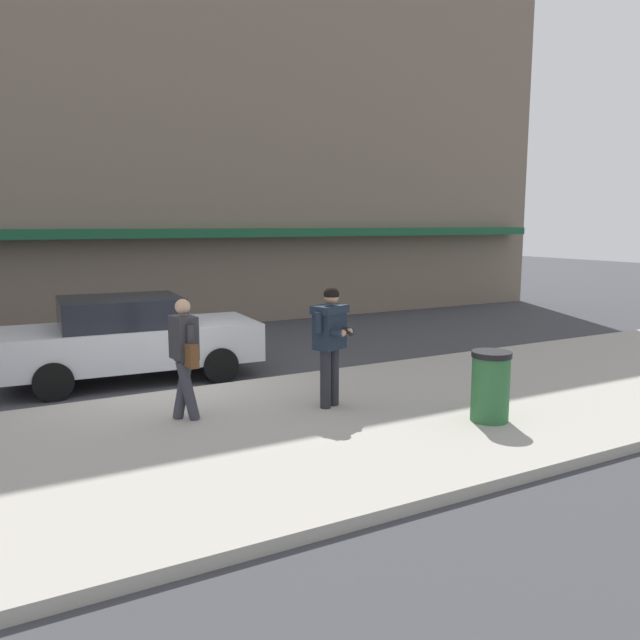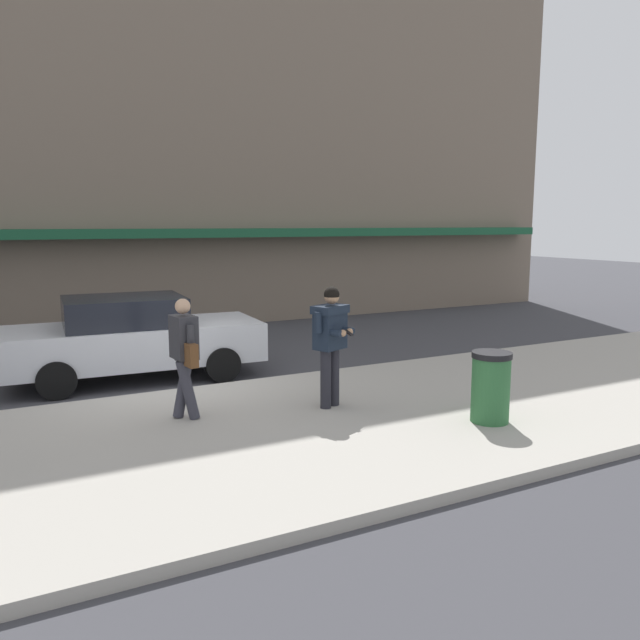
{
  "view_description": "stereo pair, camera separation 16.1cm",
  "coord_description": "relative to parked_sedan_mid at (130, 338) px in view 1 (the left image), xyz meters",
  "views": [
    {
      "loc": [
        -2.72,
        -10.13,
        2.85
      ],
      "look_at": [
        1.52,
        -2.43,
        1.49
      ],
      "focal_mm": 35.0,
      "sensor_mm": 36.0,
      "label": 1
    },
    {
      "loc": [
        -2.58,
        -10.2,
        2.85
      ],
      "look_at": [
        1.52,
        -2.43,
        1.49
      ],
      "focal_mm": 35.0,
      "sensor_mm": 36.0,
      "label": 2
    }
  ],
  "objects": [
    {
      "name": "ground_plane",
      "position": [
        0.36,
        -1.34,
        -0.79
      ],
      "size": [
        80.0,
        80.0,
        0.0
      ],
      "primitive_type": "plane",
      "color": "#3D3D42"
    },
    {
      "name": "storefront_facade",
      "position": [
        1.36,
        7.15,
        6.09
      ],
      "size": [
        28.0,
        4.7,
        13.79
      ],
      "color": "#756656",
      "rests_on": "ground"
    },
    {
      "name": "curb_paint_line",
      "position": [
        1.36,
        -1.29,
        -0.79
      ],
      "size": [
        28.0,
        0.12,
        0.01
      ],
      "primitive_type": "cube",
      "color": "silver",
      "rests_on": "ground"
    },
    {
      "name": "sidewalk",
      "position": [
        1.36,
        -4.19,
        -0.72
      ],
      "size": [
        32.0,
        5.3,
        0.14
      ],
      "primitive_type": "cube",
      "color": "#A8A399",
      "rests_on": "ground"
    },
    {
      "name": "pedestrian_with_bag",
      "position": [
        0.07,
        -3.2,
        0.32
      ],
      "size": [
        0.36,
        0.72,
        1.7
      ],
      "color": "#33333D",
      "rests_on": "sidewalk"
    },
    {
      "name": "man_texting_on_phone",
      "position": [
        2.13,
        -3.64,
        0.46
      ],
      "size": [
        0.61,
        0.65,
        1.81
      ],
      "color": "#23232B",
      "rests_on": "sidewalk"
    },
    {
      "name": "trash_bin",
      "position": [
        3.74,
        -5.29,
        -0.16
      ],
      "size": [
        0.55,
        0.55,
        0.98
      ],
      "color": "#2D6638",
      "rests_on": "sidewalk"
    },
    {
      "name": "parked_sedan_mid",
      "position": [
        0.0,
        0.0,
        0.0
      ],
      "size": [
        4.6,
        2.14,
        1.54
      ],
      "color": "silver",
      "rests_on": "ground"
    }
  ]
}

